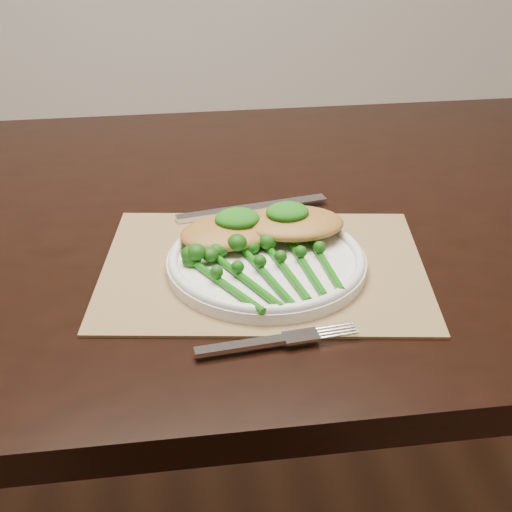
{
  "coord_description": "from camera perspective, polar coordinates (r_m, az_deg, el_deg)",
  "views": [
    {
      "loc": [
        -0.05,
        -0.89,
        1.21
      ],
      "look_at": [
        0.05,
        -0.15,
        0.78
      ],
      "focal_mm": 50.0,
      "sensor_mm": 36.0,
      "label": 1
    }
  ],
  "objects": [
    {
      "name": "pesto_dollop_right",
      "position": [
        0.92,
        2.53,
        3.55
      ],
      "size": [
        0.06,
        0.05,
        0.02
      ],
      "primitive_type": "ellipsoid",
      "color": "#0F4E0B",
      "rests_on": "chicken_fillet_right"
    },
    {
      "name": "chicken_fillet_left",
      "position": [
        0.91,
        -2.02,
        1.98
      ],
      "size": [
        0.15,
        0.12,
        0.03
      ],
      "primitive_type": "ellipsoid",
      "rotation": [
        0.0,
        0.0,
        0.22
      ],
      "color": "#AA7331",
      "rests_on": "dinner_plate"
    },
    {
      "name": "placemat",
      "position": [
        0.89,
        0.6,
        -0.91
      ],
      "size": [
        0.44,
        0.35,
        0.0
      ],
      "primitive_type": "cube",
      "rotation": [
        0.0,
        0.0,
        -0.14
      ],
      "color": "olive",
      "rests_on": "dining_table"
    },
    {
      "name": "dining_table",
      "position": [
        1.25,
        -3.49,
        -12.01
      ],
      "size": [
        1.6,
        0.9,
        0.75
      ],
      "rotation": [
        0.0,
        0.0,
        0.0
      ],
      "color": "black",
      "rests_on": "ground"
    },
    {
      "name": "fork",
      "position": [
        0.76,
        2.57,
        -6.62
      ],
      "size": [
        0.18,
        0.04,
        0.01
      ],
      "rotation": [
        0.0,
        0.0,
        0.11
      ],
      "color": "silver",
      "rests_on": "placemat"
    },
    {
      "name": "dinner_plate",
      "position": [
        0.88,
        0.85,
        -0.36
      ],
      "size": [
        0.25,
        0.25,
        0.02
      ],
      "color": "white",
      "rests_on": "placemat"
    },
    {
      "name": "knife",
      "position": [
        1.02,
        -1.46,
        3.7
      ],
      "size": [
        0.22,
        0.06,
        0.01
      ],
      "rotation": [
        0.0,
        0.0,
        0.19
      ],
      "color": "silver",
      "rests_on": "placemat"
    },
    {
      "name": "chicken_fillet_right",
      "position": [
        0.92,
        2.92,
        2.65
      ],
      "size": [
        0.14,
        0.1,
        0.03
      ],
      "primitive_type": "ellipsoid",
      "rotation": [
        0.0,
        0.0,
        -0.09
      ],
      "color": "#AA7331",
      "rests_on": "dinner_plate"
    },
    {
      "name": "broccolini_bundle",
      "position": [
        0.84,
        1.69,
        -1.4
      ],
      "size": [
        0.19,
        0.21,
        0.04
      ],
      "rotation": [
        0.0,
        0.0,
        0.31
      ],
      "color": "#11580B",
      "rests_on": "dinner_plate"
    },
    {
      "name": "pesto_dollop_left",
      "position": [
        0.91,
        -1.51,
        3.02
      ],
      "size": [
        0.06,
        0.05,
        0.02
      ],
      "primitive_type": "ellipsoid",
      "color": "#0F4E0B",
      "rests_on": "chicken_fillet_left"
    }
  ]
}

